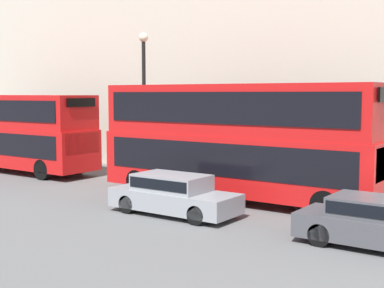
% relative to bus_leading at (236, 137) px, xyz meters
% --- Properties ---
extents(bus_leading, '(2.59, 11.40, 4.52)m').
position_rel_bus_leading_xyz_m(bus_leading, '(0.00, 0.00, 0.00)').
color(bus_leading, red).
rests_on(bus_leading, ground).
extents(bus_second_in_queue, '(2.59, 10.36, 4.09)m').
position_rel_bus_leading_xyz_m(bus_second_in_queue, '(0.00, 13.73, -0.23)').
color(bus_second_in_queue, red).
rests_on(bus_second_in_queue, ground).
extents(car_dark_sedan, '(1.76, 4.50, 1.37)m').
position_rel_bus_leading_xyz_m(car_dark_sedan, '(-3.40, -6.53, -1.76)').
color(car_dark_sedan, '#47474C').
rests_on(car_dark_sedan, ground).
extents(car_hatchback, '(1.76, 4.60, 1.40)m').
position_rel_bus_leading_xyz_m(car_hatchback, '(-3.40, 0.48, -1.75)').
color(car_hatchback, gray).
rests_on(car_hatchback, ground).
extents(street_lamp, '(0.44, 0.44, 7.04)m').
position_rel_bus_leading_xyz_m(street_lamp, '(1.77, 6.17, 1.81)').
color(street_lamp, black).
rests_on(street_lamp, ground).
extents(pedestrian, '(0.36, 0.36, 1.58)m').
position_rel_bus_leading_xyz_m(pedestrian, '(2.61, 0.27, -1.76)').
color(pedestrian, maroon).
rests_on(pedestrian, ground).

